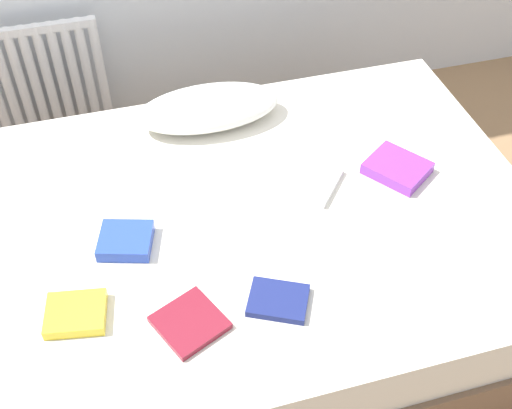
# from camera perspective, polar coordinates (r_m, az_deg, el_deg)

# --- Properties ---
(ground_plane) EXTENTS (8.00, 8.00, 0.00)m
(ground_plane) POSITION_cam_1_polar(r_m,az_deg,el_deg) (2.68, 0.29, -8.01)
(ground_plane) COLOR #93704C
(bed) EXTENTS (2.00, 1.50, 0.50)m
(bed) POSITION_cam_1_polar(r_m,az_deg,el_deg) (2.48, 0.31, -4.59)
(bed) COLOR brown
(bed) RESTS_ON ground
(radiator) EXTENTS (0.59, 0.04, 0.59)m
(radiator) POSITION_cam_1_polar(r_m,az_deg,el_deg) (3.27, -18.16, 10.08)
(radiator) COLOR white
(radiator) RESTS_ON ground
(pillow) EXTENTS (0.57, 0.27, 0.13)m
(pillow) POSITION_cam_1_polar(r_m,az_deg,el_deg) (2.64, -4.16, 8.42)
(pillow) COLOR white
(pillow) RESTS_ON bed
(textbook_purple) EXTENTS (0.27, 0.28, 0.04)m
(textbook_purple) POSITION_cam_1_polar(r_m,az_deg,el_deg) (2.48, 12.23, 3.13)
(textbook_purple) COLOR purple
(textbook_purple) RESTS_ON bed
(textbook_white) EXTENTS (0.24, 0.25, 0.02)m
(textbook_white) POSITION_cam_1_polar(r_m,az_deg,el_deg) (2.39, 5.34, 1.88)
(textbook_white) COLOR white
(textbook_white) RESTS_ON bed
(textbook_maroon) EXTENTS (0.24, 0.24, 0.02)m
(textbook_maroon) POSITION_cam_1_polar(r_m,az_deg,el_deg) (1.99, -5.81, -10.21)
(textbook_maroon) COLOR maroon
(textbook_maroon) RESTS_ON bed
(textbook_blue) EXTENTS (0.21, 0.20, 0.04)m
(textbook_blue) POSITION_cam_1_polar(r_m,az_deg,el_deg) (2.21, -11.31, -3.12)
(textbook_blue) COLOR #2847B7
(textbook_blue) RESTS_ON bed
(textbook_navy) EXTENTS (0.22, 0.21, 0.03)m
(textbook_navy) POSITION_cam_1_polar(r_m,az_deg,el_deg) (2.03, 1.94, -8.37)
(textbook_navy) COLOR navy
(textbook_navy) RESTS_ON bed
(textbook_yellow) EXTENTS (0.20, 0.18, 0.04)m
(textbook_yellow) POSITION_cam_1_polar(r_m,az_deg,el_deg) (2.06, -15.46, -9.17)
(textbook_yellow) COLOR yellow
(textbook_yellow) RESTS_ON bed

